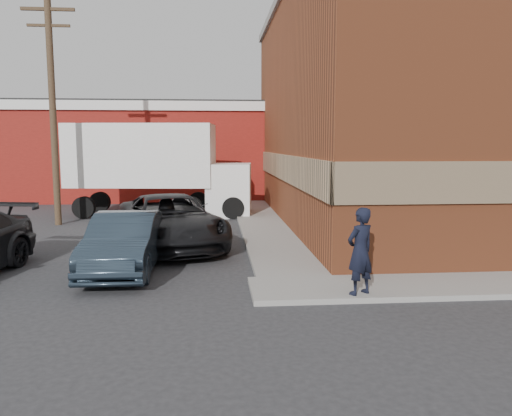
# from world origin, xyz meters

# --- Properties ---
(ground) EXTENTS (90.00, 90.00, 0.00)m
(ground) POSITION_xyz_m (0.00, 0.00, 0.00)
(ground) COLOR #28282B
(ground) RESTS_ON ground
(brick_building) EXTENTS (14.25, 18.25, 9.36)m
(brick_building) POSITION_xyz_m (8.50, 9.00, 4.68)
(brick_building) COLOR brown
(brick_building) RESTS_ON ground
(sidewalk_west) EXTENTS (1.80, 18.00, 0.12)m
(sidewalk_west) POSITION_xyz_m (0.60, 9.00, 0.06)
(sidewalk_west) COLOR gray
(sidewalk_west) RESTS_ON ground
(warehouse) EXTENTS (16.30, 8.30, 5.60)m
(warehouse) POSITION_xyz_m (-6.00, 20.00, 2.81)
(warehouse) COLOR maroon
(warehouse) RESTS_ON ground
(utility_pole) EXTENTS (2.00, 0.26, 9.00)m
(utility_pole) POSITION_xyz_m (-7.50, 9.00, 4.75)
(utility_pole) COLOR #503B28
(utility_pole) RESTS_ON ground
(man) EXTENTS (0.79, 0.70, 1.81)m
(man) POSITION_xyz_m (1.71, -1.52, 1.02)
(man) COLOR black
(man) RESTS_ON sidewalk_south
(sedan) EXTENTS (1.58, 4.45, 1.46)m
(sedan) POSITION_xyz_m (-3.52, 1.29, 0.73)
(sedan) COLOR #293744
(sedan) RESTS_ON ground
(suv_a) EXTENTS (4.25, 6.39, 1.63)m
(suv_a) POSITION_xyz_m (-2.65, 4.26, 0.81)
(suv_a) COLOR black
(suv_a) RESTS_ON ground
(box_truck) EXTENTS (8.51, 3.27, 4.10)m
(box_truck) POSITION_xyz_m (-3.68, 11.42, 2.36)
(box_truck) COLOR white
(box_truck) RESTS_ON ground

